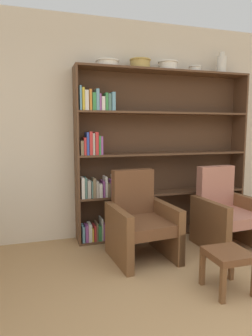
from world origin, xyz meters
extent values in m
cube|color=beige|center=(0.00, 2.67, 1.38)|extent=(12.00, 0.06, 2.75)
cube|color=brown|center=(-0.97, 2.48, 1.06)|extent=(0.02, 0.30, 2.13)
cube|color=brown|center=(1.31, 2.48, 1.06)|extent=(0.02, 0.30, 2.13)
cube|color=brown|center=(0.17, 2.48, 2.11)|extent=(2.26, 0.30, 0.03)
cube|color=brown|center=(0.17, 2.48, 0.01)|extent=(2.26, 0.30, 0.03)
cube|color=#492F1E|center=(0.17, 2.63, 1.06)|extent=(2.26, 0.01, 2.13)
cube|color=#669EB2|center=(-0.93, 2.45, 0.12)|extent=(0.03, 0.18, 0.20)
cube|color=#994C99|center=(-0.89, 2.43, 0.13)|extent=(0.04, 0.15, 0.21)
cube|color=white|center=(-0.84, 2.44, 0.13)|extent=(0.04, 0.17, 0.22)
cube|color=gold|center=(-0.81, 2.43, 0.11)|extent=(0.02, 0.15, 0.17)
cube|color=red|center=(-0.78, 2.44, 0.12)|extent=(0.02, 0.18, 0.19)
cube|color=#7F6B4C|center=(-0.76, 2.44, 0.14)|extent=(0.02, 0.17, 0.23)
cube|color=#388C47|center=(-0.72, 2.42, 0.12)|extent=(0.04, 0.14, 0.18)
cube|color=white|center=(-0.69, 2.45, 0.16)|extent=(0.02, 0.19, 0.27)
cube|color=#994C99|center=(-0.66, 2.42, 0.13)|extent=(0.04, 0.12, 0.21)
cube|color=brown|center=(0.17, 2.48, 0.56)|extent=(2.26, 0.30, 0.02)
cube|color=white|center=(-0.92, 2.44, 0.69)|extent=(0.04, 0.17, 0.25)
cube|color=#4C756B|center=(-0.89, 2.44, 0.69)|extent=(0.03, 0.17, 0.25)
cube|color=#B2A899|center=(-0.85, 2.42, 0.68)|extent=(0.04, 0.13, 0.22)
cube|color=#4C756B|center=(-0.81, 2.42, 0.67)|extent=(0.02, 0.14, 0.20)
cube|color=#7F6B4C|center=(-0.79, 2.44, 0.69)|extent=(0.03, 0.17, 0.24)
cube|color=#B2A899|center=(-0.75, 2.45, 0.67)|extent=(0.03, 0.19, 0.20)
cube|color=white|center=(-0.71, 2.42, 0.65)|extent=(0.04, 0.13, 0.17)
cube|color=#994C99|center=(-0.67, 2.45, 0.67)|extent=(0.02, 0.20, 0.19)
cube|color=white|center=(-0.64, 2.44, 0.69)|extent=(0.03, 0.18, 0.25)
cube|color=#7F6B4C|center=(-0.61, 2.45, 0.65)|extent=(0.03, 0.19, 0.17)
cube|color=#994C99|center=(-0.57, 2.42, 0.67)|extent=(0.03, 0.14, 0.21)
cube|color=white|center=(-0.54, 2.44, 0.70)|extent=(0.02, 0.17, 0.26)
cube|color=#994C99|center=(-0.50, 2.45, 0.65)|extent=(0.03, 0.20, 0.16)
cube|color=#B2A899|center=(-0.47, 2.43, 0.66)|extent=(0.03, 0.14, 0.18)
cube|color=#B2A899|center=(-0.44, 2.42, 0.67)|extent=(0.02, 0.14, 0.21)
cube|color=#B2A899|center=(-0.41, 2.43, 0.67)|extent=(0.03, 0.15, 0.20)
cube|color=brown|center=(0.17, 2.48, 1.08)|extent=(2.26, 0.30, 0.02)
cube|color=#7F6B4C|center=(-0.92, 2.44, 1.17)|extent=(0.03, 0.17, 0.17)
cube|color=red|center=(-0.89, 2.43, 1.19)|extent=(0.03, 0.15, 0.21)
cube|color=#334CB2|center=(-0.86, 2.45, 1.22)|extent=(0.03, 0.18, 0.27)
cube|color=red|center=(-0.82, 2.42, 1.23)|extent=(0.04, 0.14, 0.28)
cube|color=#B2A899|center=(-0.79, 2.42, 1.22)|extent=(0.03, 0.13, 0.26)
cube|color=red|center=(-0.75, 2.44, 1.22)|extent=(0.04, 0.17, 0.27)
cube|color=#388C47|center=(-0.71, 2.45, 1.20)|extent=(0.02, 0.19, 0.23)
cube|color=#994C99|center=(-0.69, 2.45, 1.20)|extent=(0.02, 0.19, 0.22)
cube|color=brown|center=(0.17, 2.48, 1.59)|extent=(2.26, 0.30, 0.02)
cube|color=#669EB2|center=(-0.93, 2.43, 1.75)|extent=(0.02, 0.15, 0.28)
cube|color=gold|center=(-0.90, 2.44, 1.74)|extent=(0.03, 0.18, 0.26)
cube|color=white|center=(-0.86, 2.43, 1.72)|extent=(0.04, 0.16, 0.23)
cube|color=orange|center=(-0.82, 2.43, 1.73)|extent=(0.03, 0.15, 0.24)
cube|color=#388C47|center=(-0.77, 2.44, 1.71)|extent=(0.04, 0.17, 0.20)
cube|color=#669EB2|center=(-0.73, 2.42, 1.73)|extent=(0.04, 0.14, 0.25)
cube|color=#994C99|center=(-0.70, 2.43, 1.70)|extent=(0.02, 0.15, 0.19)
cube|color=white|center=(-0.67, 2.41, 1.69)|extent=(0.04, 0.12, 0.16)
cube|color=#388C47|center=(-0.63, 2.43, 1.71)|extent=(0.03, 0.16, 0.21)
cube|color=#4C756B|center=(-0.59, 2.44, 1.71)|extent=(0.04, 0.18, 0.20)
cube|color=#669EB2|center=(-0.54, 2.42, 1.72)|extent=(0.04, 0.13, 0.22)
cylinder|color=silver|center=(-0.59, 2.48, 2.16)|extent=(0.26, 0.26, 0.07)
torus|color=silver|center=(-0.59, 2.48, 2.19)|extent=(0.29, 0.29, 0.02)
cylinder|color=tan|center=(-0.17, 2.48, 2.18)|extent=(0.24, 0.24, 0.11)
torus|color=tan|center=(-0.17, 2.48, 2.23)|extent=(0.27, 0.27, 0.02)
cylinder|color=silver|center=(0.20, 2.48, 2.18)|extent=(0.23, 0.23, 0.11)
torus|color=silver|center=(0.20, 2.48, 2.23)|extent=(0.26, 0.26, 0.02)
cylinder|color=silver|center=(0.59, 2.48, 2.16)|extent=(0.15, 0.15, 0.07)
torus|color=silver|center=(0.59, 2.48, 2.20)|extent=(0.17, 0.17, 0.02)
cylinder|color=silver|center=(0.98, 2.48, 2.24)|extent=(0.12, 0.12, 0.23)
cylinder|color=silver|center=(0.98, 2.48, 2.38)|extent=(0.07, 0.07, 0.06)
cube|color=brown|center=(-0.07, 1.52, 0.17)|extent=(0.07, 0.07, 0.34)
cube|color=brown|center=(-0.64, 1.48, 0.17)|extent=(0.07, 0.07, 0.34)
cube|color=brown|center=(-0.12, 2.13, 0.17)|extent=(0.07, 0.07, 0.34)
cube|color=brown|center=(-0.68, 2.09, 0.17)|extent=(0.07, 0.07, 0.34)
cube|color=brown|center=(-0.38, 1.81, 0.37)|extent=(0.53, 0.67, 0.12)
cube|color=brown|center=(-0.40, 2.09, 0.67)|extent=(0.49, 0.15, 0.54)
cube|color=brown|center=(-0.10, 1.83, 0.29)|extent=(0.13, 0.68, 0.58)
cube|color=brown|center=(-0.66, 1.79, 0.29)|extent=(0.13, 0.68, 0.58)
cube|color=brown|center=(0.45, 1.48, 0.17)|extent=(0.07, 0.07, 0.34)
cube|color=brown|center=(0.97, 2.13, 0.17)|extent=(0.07, 0.07, 0.34)
cube|color=brown|center=(0.41, 2.09, 0.17)|extent=(0.07, 0.07, 0.34)
cube|color=#B2705B|center=(0.71, 1.81, 0.37)|extent=(0.52, 0.67, 0.12)
cube|color=#B2705B|center=(0.69, 2.09, 0.67)|extent=(0.49, 0.15, 0.54)
cube|color=brown|center=(0.99, 1.83, 0.29)|extent=(0.12, 0.68, 0.58)
cube|color=brown|center=(0.43, 1.79, 0.29)|extent=(0.12, 0.68, 0.58)
cube|color=brown|center=(-0.06, 1.13, 0.15)|extent=(0.04, 0.04, 0.30)
cube|color=brown|center=(0.25, 1.13, 0.15)|extent=(0.04, 0.04, 0.30)
cube|color=brown|center=(-0.06, 0.82, 0.15)|extent=(0.04, 0.04, 0.30)
cube|color=brown|center=(0.09, 0.98, 0.33)|extent=(0.35, 0.35, 0.06)
camera|label=1|loc=(-1.47, -1.10, 1.39)|focal=32.00mm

